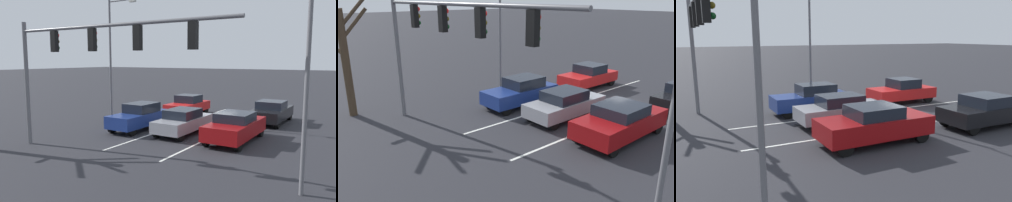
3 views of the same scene
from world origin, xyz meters
TOP-DOWN VIEW (x-y plane):
  - ground_plane at (0.00, 0.00)m, footprint 240.00×240.00m
  - lane_stripe_left_divider at (-1.60, 1.55)m, footprint 0.12×15.10m
  - lane_stripe_center_divider at (1.60, 1.55)m, footprint 0.12×15.10m
  - car_navy_rightlane_front at (3.00, 4.40)m, footprint 1.71×4.33m
  - car_maroon_leftlane_front at (-3.02, 4.15)m, footprint 1.92×4.61m
  - car_gray_midlane_front at (0.12, 4.04)m, footprint 1.75×4.39m
  - car_red_rightlane_second at (2.99, -1.75)m, footprint 1.86×4.20m
  - traffic_signal_gantry at (1.66, 10.09)m, footprint 11.18×0.37m
  - street_lamp_right_shoulder at (6.12, 3.14)m, footprint 2.26×0.24m
  - street_lamp_left_shoulder at (-7.04, 9.56)m, footprint 2.00×0.24m
  - bare_tree_near at (7.43, 12.17)m, footprint 2.17×3.07m

SIDE VIEW (x-z plane):
  - ground_plane at x=0.00m, z-range 0.00..0.00m
  - lane_stripe_left_divider at x=-1.60m, z-range 0.00..0.01m
  - lane_stripe_center_divider at x=1.60m, z-range 0.00..0.01m
  - car_gray_midlane_front at x=0.12m, z-range 0.02..1.47m
  - car_red_rightlane_second at x=2.99m, z-range -0.01..1.54m
  - car_maroon_leftlane_front at x=-3.02m, z-range 0.02..1.55m
  - car_navy_rightlane_front at x=3.00m, z-range 0.01..1.61m
  - bare_tree_near at x=7.43m, z-range -0.05..6.53m
  - traffic_signal_gantry at x=1.66m, z-range 1.58..7.64m
  - street_lamp_right_shoulder at x=6.12m, z-range 0.66..8.89m
  - street_lamp_left_shoulder at x=-7.04m, z-range 0.63..9.16m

